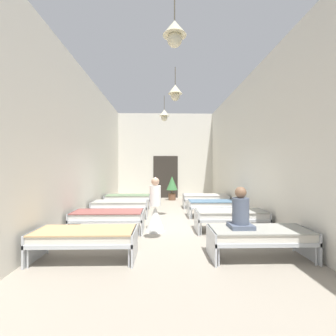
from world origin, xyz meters
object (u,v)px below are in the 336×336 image
bed_left_row_0 (85,237)px  bed_right_row_2 (215,205)px  bed_right_row_0 (259,235)px  potted_plant (172,185)px  bed_right_row_1 (231,215)px  patient_seated_primary (241,213)px  nurse_near_aisle (155,212)px  bed_left_row_2 (120,205)px  bed_left_row_3 (128,198)px  bed_left_row_1 (108,216)px  bed_right_row_3 (205,198)px

bed_left_row_0 → bed_right_row_2: (3.32, 3.80, 0.00)m
bed_right_row_0 → potted_plant: size_ratio=1.49×
bed_right_row_1 → patient_seated_primary: 1.94m
nurse_near_aisle → patient_seated_primary: (1.70, -1.94, 0.34)m
bed_left_row_2 → patient_seated_primary: 4.81m
bed_right_row_2 → bed_left_row_3: same height
bed_left_row_3 → nurse_near_aisle: (1.27, -3.73, 0.09)m
bed_left_row_1 → nurse_near_aisle: size_ratio=1.28×
bed_right_row_3 → potted_plant: size_ratio=1.49×
bed_left_row_0 → bed_left_row_1: (0.00, 1.90, 0.00)m
bed_right_row_0 → bed_right_row_3: (0.00, 5.70, 0.00)m
nurse_near_aisle → patient_seated_primary: nurse_near_aisle is taller
patient_seated_primary → potted_plant: size_ratio=0.63×
bed_left_row_0 → bed_left_row_3: bearing=90.0°
bed_left_row_0 → bed_right_row_3: bearing=59.8°
bed_left_row_2 → bed_right_row_3: size_ratio=1.00×
bed_left_row_0 → bed_left_row_3: same height
bed_left_row_1 → bed_right_row_1: size_ratio=1.00×
bed_right_row_2 → bed_left_row_3: size_ratio=1.00×
bed_left_row_1 → bed_right_row_2: 3.82m
patient_seated_primary → bed_left_row_2: bearing=128.3°
bed_left_row_1 → bed_right_row_2: (3.32, 1.90, 0.00)m
bed_right_row_2 → patient_seated_primary: (-0.35, -3.76, 0.43)m
bed_left_row_2 → potted_plant: 4.81m
bed_left_row_1 → potted_plant: size_ratio=1.49×
bed_left_row_3 → bed_right_row_3: bearing=0.0°
bed_left_row_2 → patient_seated_primary: size_ratio=2.37×
bed_right_row_0 → nurse_near_aisle: nurse_near_aisle is taller
bed_right_row_1 → nurse_near_aisle: size_ratio=1.28×
bed_left_row_3 → nurse_near_aisle: 3.94m
bed_left_row_0 → bed_right_row_0: bearing=0.0°
bed_right_row_1 → bed_right_row_0: bearing=-90.0°
bed_right_row_3 → nurse_near_aisle: 4.25m
bed_left_row_0 → bed_left_row_3: 5.70m
bed_right_row_3 → patient_seated_primary: patient_seated_primary is taller
bed_left_row_0 → bed_right_row_1: (3.32, 1.90, 0.00)m
bed_left_row_2 → bed_right_row_3: 3.82m
bed_right_row_1 → bed_right_row_3: same height
bed_left_row_2 → bed_right_row_3: bearing=29.8°
potted_plant → patient_seated_primary: bearing=-83.1°
bed_left_row_0 → nurse_near_aisle: size_ratio=1.28×
bed_right_row_2 → bed_right_row_1: bearing=-90.0°
bed_right_row_3 → potted_plant: (-1.33, 2.47, 0.35)m
bed_left_row_0 → patient_seated_primary: (2.97, 0.04, 0.43)m
bed_right_row_0 → patient_seated_primary: patient_seated_primary is taller
bed_left_row_3 → nurse_near_aisle: nurse_near_aisle is taller
bed_left_row_1 → bed_left_row_3: bearing=90.0°
bed_right_row_2 → bed_right_row_3: size_ratio=1.00×
bed_right_row_1 → bed_left_row_2: bearing=150.2°
bed_left_row_1 → nurse_near_aisle: (1.27, 0.07, 0.09)m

